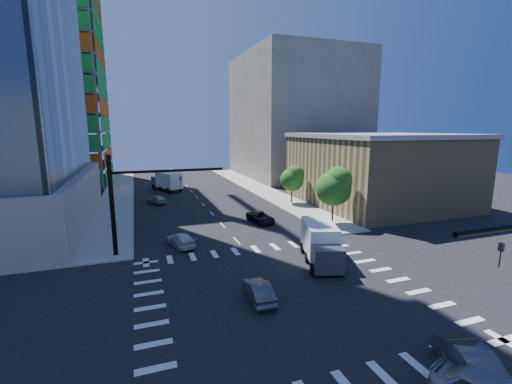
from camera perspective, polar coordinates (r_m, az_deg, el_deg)
name	(u,v)px	position (r m, az deg, el deg)	size (l,w,h in m)	color
ground	(285,293)	(25.09, 4.79, -16.38)	(160.00, 160.00, 0.00)	black
road_markings	(285,293)	(25.09, 4.79, -16.37)	(20.00, 20.00, 0.01)	silver
sidewalk_ne	(259,188)	(65.15, 0.43, 0.60)	(5.00, 60.00, 0.15)	#999791
sidewalk_nw	(118,197)	(61.47, -22.06, -0.79)	(5.00, 60.00, 0.15)	#999791
construction_building	(33,61)	(85.28, -33.20, 17.86)	(25.16, 34.50, 70.60)	gray
commercial_building	(377,169)	(54.83, 19.50, 3.64)	(20.50, 22.50, 10.60)	#958256
bg_building_ne	(295,117)	(83.68, 6.44, 12.32)	(24.00, 30.00, 28.00)	#67635D
signal_mast_nw	(130,195)	(32.39, -20.32, -0.53)	(10.20, 0.40, 9.00)	black
tree_south	(335,186)	(41.22, 13.03, 0.98)	(4.16, 4.16, 6.82)	#382316
tree_north	(293,178)	(51.84, 6.19, 2.34)	(3.54, 3.52, 5.78)	#382316
car_nb_right	(475,367)	(20.00, 32.74, -23.32)	(1.57, 4.50, 1.48)	#4E4E53
car_nb_far	(261,217)	(41.93, 0.76, -4.23)	(2.14, 4.65, 1.29)	black
car_sb_near	(181,240)	(34.55, -12.42, -7.77)	(1.77, 4.37, 1.27)	silver
car_sb_mid	(157,199)	(54.35, -16.18, -1.20)	(1.57, 3.89, 1.33)	#979A9E
car_sb_cross	(259,291)	(23.81, 0.49, -16.15)	(1.38, 3.95, 1.30)	#4A4B4F
box_truck_near	(322,247)	(29.93, 10.87, -8.97)	(4.45, 6.73, 3.26)	black
box_truck_far	(166,182)	(65.37, -14.76, 1.56)	(5.25, 7.08, 3.42)	black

